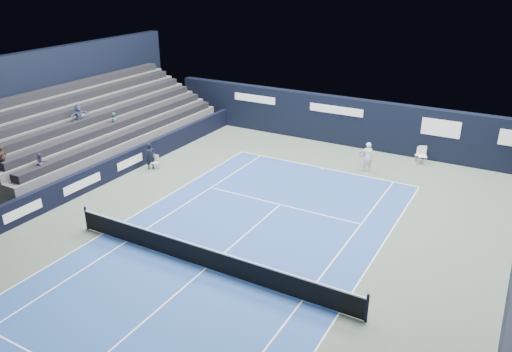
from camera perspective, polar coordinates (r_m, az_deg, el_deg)
The scene contains 12 objects.
ground at distance 21.22m, azimuth -2.62°, elevation -7.90°, with size 48.00×48.00×0.00m, color #4A584E.
court_surface at distance 19.82m, azimuth -5.72°, elevation -10.45°, with size 10.97×23.77×0.01m, color navy.
folding_chair_back_a at distance 31.47m, azimuth 18.19°, elevation 2.65°, with size 0.39×0.41×0.82m.
folding_chair_back_b at distance 30.97m, azimuth 18.48°, elevation 2.42°, with size 0.62×0.61×1.08m.
line_judge_chair at distance 29.27m, azimuth -11.43°, elevation 1.72°, with size 0.39×0.37×0.85m.
line_judge at distance 29.21m, azimuth -11.97°, elevation 2.25°, with size 0.57×0.37×1.55m, color black.
court_markings at distance 19.82m, azimuth -5.72°, elevation -10.44°, with size 11.03×23.83×0.00m.
tennis_net at distance 19.55m, azimuth -5.78°, elevation -9.21°, with size 12.90×0.10×1.10m.
back_sponsor_wall at distance 32.78m, azimuth 10.89°, elevation 6.06°, with size 26.00×0.63×3.10m.
side_barrier_left at distance 29.18m, azimuth -14.47°, elevation 1.61°, with size 0.33×22.00×1.20m.
spectator_stand at distance 32.02m, azimuth -18.44°, elevation 5.63°, with size 6.00×18.00×6.40m.
tennis_player at distance 28.94m, azimuth 12.61°, elevation 2.17°, with size 0.73×0.92×1.72m.
Camera 1 is at (9.76, -13.36, 10.91)m, focal length 35.00 mm.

